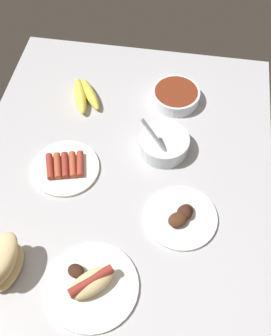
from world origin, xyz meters
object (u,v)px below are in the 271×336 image
Objects in this scene: bread_stack at (3,262)px; banana_bunch at (85,95)px; bowl_coleslaw at (164,143)px; bowl_chili at (176,96)px; plate_sausages at (66,167)px; plate_grilled_meat at (181,217)px; plate_hotdog_assembled at (91,284)px.

banana_bunch is at bearing 174.29° from bread_stack.
bowl_chili is at bearing 175.92° from bowl_coleslaw.
plate_sausages is 1.27× the size of bowl_chili.
bread_stack reaches higher than bowl_chili.
bread_stack is 75.21cm from bowl_chili.
plate_sausages is at bearing -41.90° from bowl_chili.
bowl_chili reaches higher than plate_grilled_meat.
plate_hotdog_assembled is (33.67, 15.37, 0.80)cm from plate_sausages.
plate_hotdog_assembled is at bearing -42.13° from plate_grilled_meat.
bowl_coleslaw reaches higher than plate_sausages.
bread_stack is at bearing -63.08° from plate_grilled_meat.
bread_stack is 48.12cm from plate_grilled_meat.
plate_hotdog_assembled is at bearing 24.53° from plate_sausages.
bread_stack is 0.89× the size of bowl_chili.
plate_sausages is at bearing -155.47° from plate_hotdog_assembled.
plate_hotdog_assembled is (45.63, -12.68, -1.26)cm from bowl_coleslaw.
bread_stack is 22.62cm from plate_hotdog_assembled.
plate_hotdog_assembled is at bearing -12.02° from bowl_chili.
bowl_coleslaw reaches higher than plate_hotdog_assembled.
plate_hotdog_assembled is 1.48× the size of bowl_chili.
plate_grilled_meat is (-21.69, 42.73, -4.39)cm from bread_stack.
banana_bunch is 33.47cm from bowl_coleslaw.
bread_stack is 0.83× the size of banana_bunch.
bowl_chili is at bearing 97.49° from banana_bunch.
bread_stack is 56.85cm from bowl_coleslaw.
bread_stack is at bearing -5.71° from banana_bunch.
bread_stack is at bearing -38.02° from bowl_coleslaw.
plate_grilled_meat is 44.48cm from bowl_chili.
banana_bunch is 64.65cm from plate_hotdog_assembled.
bread_stack is at bearing -92.26° from plate_hotdog_assembled.
banana_bunch is at bearing -82.51° from bowl_chili.
plate_grilled_meat is (11.09, 35.79, 0.05)cm from plate_sausages.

